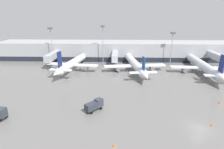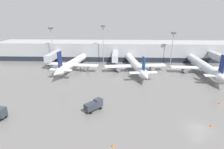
{
  "view_description": "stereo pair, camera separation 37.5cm",
  "coord_description": "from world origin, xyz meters",
  "px_view_note": "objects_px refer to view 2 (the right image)",
  "views": [
    {
      "loc": [
        -16.72,
        -30.96,
        21.75
      ],
      "look_at": [
        -18.63,
        25.21,
        3.0
      ],
      "focal_mm": 28.0,
      "sensor_mm": 36.0,
      "label": 1
    },
    {
      "loc": [
        -16.34,
        -30.94,
        21.75
      ],
      "look_at": [
        -18.63,
        25.21,
        3.0
      ],
      "focal_mm": 28.0,
      "sensor_mm": 36.0,
      "label": 2
    }
  ],
  "objects_px": {
    "apron_light_mast_0": "(51,35)",
    "parked_jet_2": "(73,63)",
    "service_truck_1": "(94,105)",
    "traffic_cone_0": "(113,145)",
    "traffic_cone_1": "(67,69)",
    "apron_light_mast_2": "(173,39)",
    "apron_light_mast_1": "(103,34)",
    "traffic_cone_3": "(211,125)",
    "parked_jet_0": "(204,66)",
    "traffic_cone_2": "(220,102)",
    "parked_jet_1": "(135,64)"
  },
  "relations": [
    {
      "from": "parked_jet_0",
      "to": "apron_light_mast_0",
      "type": "bearing_deg",
      "value": 82.0
    },
    {
      "from": "parked_jet_1",
      "to": "service_truck_1",
      "type": "xyz_separation_m",
      "value": [
        -12.69,
        -32.91,
        -1.29
      ]
    },
    {
      "from": "parked_jet_2",
      "to": "traffic_cone_3",
      "type": "relative_size",
      "value": 53.59
    },
    {
      "from": "service_truck_1",
      "to": "traffic_cone_0",
      "type": "xyz_separation_m",
      "value": [
        5.03,
        -12.26,
        -1.23
      ]
    },
    {
      "from": "traffic_cone_2",
      "to": "apron_light_mast_1",
      "type": "height_order",
      "value": "apron_light_mast_1"
    },
    {
      "from": "traffic_cone_0",
      "to": "traffic_cone_3",
      "type": "bearing_deg",
      "value": 18.44
    },
    {
      "from": "parked_jet_1",
      "to": "traffic_cone_0",
      "type": "bearing_deg",
      "value": 162.44
    },
    {
      "from": "traffic_cone_0",
      "to": "traffic_cone_1",
      "type": "xyz_separation_m",
      "value": [
        -21.4,
        45.91,
        0.05
      ]
    },
    {
      "from": "parked_jet_0",
      "to": "traffic_cone_3",
      "type": "xyz_separation_m",
      "value": [
        -14.66,
        -36.85,
        -2.47
      ]
    },
    {
      "from": "parked_jet_1",
      "to": "apron_light_mast_0",
      "type": "relative_size",
      "value": 2.14
    },
    {
      "from": "parked_jet_1",
      "to": "traffic_cone_1",
      "type": "height_order",
      "value": "parked_jet_1"
    },
    {
      "from": "parked_jet_0",
      "to": "apron_light_mast_2",
      "type": "distance_m",
      "value": 18.8
    },
    {
      "from": "traffic_cone_3",
      "to": "apron_light_mast_1",
      "type": "height_order",
      "value": "apron_light_mast_1"
    },
    {
      "from": "parked_jet_0",
      "to": "service_truck_1",
      "type": "distance_m",
      "value": 50.72
    },
    {
      "from": "apron_light_mast_0",
      "to": "apron_light_mast_1",
      "type": "height_order",
      "value": "apron_light_mast_1"
    },
    {
      "from": "traffic_cone_1",
      "to": "parked_jet_0",
      "type": "bearing_deg",
      "value": -2.37
    },
    {
      "from": "parked_jet_0",
      "to": "traffic_cone_0",
      "type": "bearing_deg",
      "value": 144.73
    },
    {
      "from": "parked_jet_2",
      "to": "traffic_cone_2",
      "type": "xyz_separation_m",
      "value": [
        45.75,
        -27.51,
        -2.77
      ]
    },
    {
      "from": "parked_jet_1",
      "to": "service_truck_1",
      "type": "height_order",
      "value": "parked_jet_1"
    },
    {
      "from": "parked_jet_2",
      "to": "apron_light_mast_1",
      "type": "distance_m",
      "value": 20.47
    },
    {
      "from": "parked_jet_2",
      "to": "apron_light_mast_1",
      "type": "relative_size",
      "value": 1.81
    },
    {
      "from": "service_truck_1",
      "to": "traffic_cone_2",
      "type": "bearing_deg",
      "value": -37.87
    },
    {
      "from": "parked_jet_0",
      "to": "parked_jet_2",
      "type": "bearing_deg",
      "value": 92.38
    },
    {
      "from": "apron_light_mast_1",
      "to": "apron_light_mast_0",
      "type": "bearing_deg",
      "value": -179.2
    },
    {
      "from": "traffic_cone_1",
      "to": "apron_light_mast_2",
      "type": "height_order",
      "value": "apron_light_mast_2"
    },
    {
      "from": "parked_jet_2",
      "to": "apron_light_mast_1",
      "type": "xyz_separation_m",
      "value": [
        11.78,
        12.64,
        10.98
      ]
    },
    {
      "from": "parked_jet_2",
      "to": "apron_light_mast_2",
      "type": "bearing_deg",
      "value": -65.64
    },
    {
      "from": "service_truck_1",
      "to": "apron_light_mast_2",
      "type": "height_order",
      "value": "apron_light_mast_2"
    },
    {
      "from": "traffic_cone_0",
      "to": "traffic_cone_3",
      "type": "xyz_separation_m",
      "value": [
        20.19,
        6.73,
        0.01
      ]
    },
    {
      "from": "parked_jet_0",
      "to": "parked_jet_1",
      "type": "height_order",
      "value": "parked_jet_0"
    },
    {
      "from": "parked_jet_2",
      "to": "traffic_cone_3",
      "type": "height_order",
      "value": "parked_jet_2"
    },
    {
      "from": "apron_light_mast_0",
      "to": "apron_light_mast_2",
      "type": "xyz_separation_m",
      "value": [
        56.45,
        0.18,
        -1.39
      ]
    },
    {
      "from": "traffic_cone_1",
      "to": "apron_light_mast_1",
      "type": "xyz_separation_m",
      "value": [
        14.77,
        11.24,
        13.8
      ]
    },
    {
      "from": "apron_light_mast_2",
      "to": "traffic_cone_0",
      "type": "bearing_deg",
      "value": -114.13
    },
    {
      "from": "parked_jet_2",
      "to": "apron_light_mast_0",
      "type": "xyz_separation_m",
      "value": [
        -12.5,
        12.3,
        10.33
      ]
    },
    {
      "from": "parked_jet_0",
      "to": "traffic_cone_0",
      "type": "distance_m",
      "value": 55.85
    },
    {
      "from": "apron_light_mast_2",
      "to": "traffic_cone_3",
      "type": "bearing_deg",
      "value": -96.07
    },
    {
      "from": "traffic_cone_1",
      "to": "traffic_cone_2",
      "type": "relative_size",
      "value": 0.87
    },
    {
      "from": "traffic_cone_1",
      "to": "apron_light_mast_0",
      "type": "bearing_deg",
      "value": 131.11
    },
    {
      "from": "traffic_cone_2",
      "to": "traffic_cone_1",
      "type": "bearing_deg",
      "value": 149.33
    },
    {
      "from": "parked_jet_2",
      "to": "service_truck_1",
      "type": "distance_m",
      "value": 34.95
    },
    {
      "from": "parked_jet_0",
      "to": "parked_jet_1",
      "type": "distance_m",
      "value": 27.24
    },
    {
      "from": "traffic_cone_3",
      "to": "apron_light_mast_0",
      "type": "bearing_deg",
      "value": 135.58
    },
    {
      "from": "apron_light_mast_2",
      "to": "parked_jet_0",
      "type": "bearing_deg",
      "value": -55.19
    },
    {
      "from": "parked_jet_2",
      "to": "traffic_cone_0",
      "type": "xyz_separation_m",
      "value": [
        18.41,
        -44.5,
        -2.88
      ]
    },
    {
      "from": "apron_light_mast_1",
      "to": "parked_jet_2",
      "type": "bearing_deg",
      "value": -132.99
    },
    {
      "from": "apron_light_mast_0",
      "to": "parked_jet_2",
      "type": "bearing_deg",
      "value": -44.53
    },
    {
      "from": "parked_jet_0",
      "to": "traffic_cone_3",
      "type": "relative_size",
      "value": 64.61
    },
    {
      "from": "parked_jet_1",
      "to": "traffic_cone_2",
      "type": "relative_size",
      "value": 45.53
    },
    {
      "from": "apron_light_mast_1",
      "to": "service_truck_1",
      "type": "bearing_deg",
      "value": -87.96
    }
  ]
}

